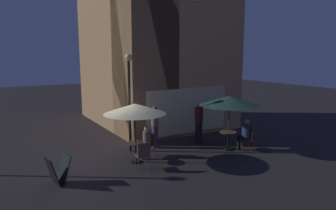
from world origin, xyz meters
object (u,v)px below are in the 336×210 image
Objects in this scene: cafe_chair_1 at (149,143)px; patron_seated_1 at (245,133)px; street_lamp_near_corner at (129,87)px; patio_umbrella_1 at (229,101)px; cafe_table_1 at (228,137)px; patron_seated_0 at (146,140)px; patron_standing_3 at (155,126)px; cafe_table_0 at (136,149)px; menu_sandwich_board at (58,170)px; patron_standing_2 at (199,123)px; patio_umbrella_0 at (135,109)px; cafe_chair_2 at (249,137)px; cafe_chair_0 at (143,153)px.

patron_seated_1 reaches higher than cafe_chair_1.
street_lamp_near_corner reaches higher than patio_umbrella_1.
patron_seated_0 is (-3.30, 0.87, 0.16)m from cafe_table_1.
cafe_chair_1 is (0.33, -0.97, -2.05)m from street_lamp_near_corner.
street_lamp_near_corner is at bearing -96.55° from cafe_chair_1.
patron_standing_3 is (0.75, 0.86, 0.37)m from cafe_chair_1.
cafe_table_0 is at bearing 0.00° from patron_seated_0.
menu_sandwich_board is at bearing -11.51° from patron_seated_0.
patron_standing_2 reaches higher than cafe_table_0.
cafe_table_0 is 0.31× the size of patio_umbrella_1.
patron_standing_3 is (-2.96, 2.21, 0.17)m from patron_seated_1.
cafe_table_0 is at bearing -2.88° from patron_standing_3.
patio_umbrella_1 is at bearing 138.24° from cafe_chair_1.
patron_seated_1 is at bearing 134.67° from cafe_chair_1.
patron_standing_2 reaches higher than cafe_chair_1.
cafe_chair_1 is 2.74m from patron_standing_2.
menu_sandwich_board is 3.24m from patio_umbrella_0.
patron_seated_0 reaches higher than cafe_table_1.
cafe_chair_2 is at bearing 135.56° from patron_seated_0.
street_lamp_near_corner is 5.01m from patron_seated_1.
patron_standing_3 reaches higher than patron_seated_0.
patio_umbrella_1 reaches higher than patron_standing_3.
patio_umbrella_1 is 2.46× the size of cafe_chair_0.
patron_seated_0 is (-3.96, 1.37, 0.13)m from cafe_chair_2.
patio_umbrella_1 is (0.00, 0.00, 1.50)m from cafe_table_1.
cafe_chair_2 is at bearing -37.49° from patio_umbrella_1.
patio_umbrella_1 is (3.50, -1.90, -0.57)m from street_lamp_near_corner.
patio_umbrella_0 is 1.70× the size of patron_seated_1.
patio_umbrella_1 reaches higher than cafe_chair_2.
patio_umbrella_0 reaches higher than patron_standing_3.
cafe_chair_1 is 0.51× the size of patron_standing_2.
menu_sandwich_board is 7.24m from patron_seated_1.
patio_umbrella_0 reaches higher than cafe_chair_0.
patio_umbrella_1 reaches higher than cafe_table_0.
cafe_chair_0 is at bearing 35.27° from patron_seated_1.
patio_umbrella_0 reaches higher than cafe_chair_2.
cafe_chair_0 is at bearing -176.54° from patio_umbrella_1.
patron_seated_0 is 1.30m from patron_standing_3.
menu_sandwich_board is 3.48m from patron_seated_0.
patron_seated_0 is at bearing 165.31° from cafe_table_1.
patron_seated_1 reaches higher than menu_sandwich_board.
patron_seated_1 reaches higher than cafe_chair_2.
patio_umbrella_1 is at bearing -78.76° from cafe_chair_0.
patron_standing_2 is at bearing 109.39° from cafe_table_1.
patron_standing_3 reaches higher than cafe_chair_2.
menu_sandwich_board is 0.72× the size of patron_seated_0.
cafe_table_0 is 0.78× the size of cafe_chair_2.
cafe_table_1 is (3.87, -0.60, 0.05)m from cafe_table_0.
menu_sandwich_board is 2.71m from cafe_chair_0.
cafe_chair_0 is 0.75× the size of patron_seated_1.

